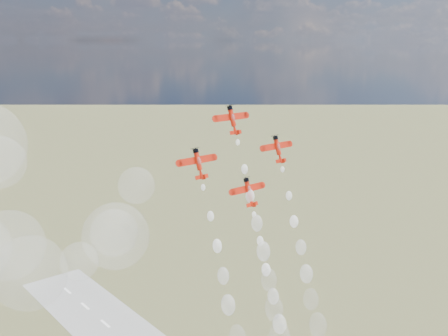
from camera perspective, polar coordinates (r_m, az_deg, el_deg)
plane_lead at (r=148.32m, az=0.92°, el=5.32°), size 11.69×5.16×8.03m
plane_left at (r=138.25m, az=-2.81°, el=0.56°), size 11.69×5.16×8.03m
plane_right at (r=157.42m, az=5.88°, el=2.13°), size 11.69×5.16×8.03m
plane_slot at (r=147.21m, az=2.72°, el=-2.54°), size 11.69×5.16×8.03m
smoke_trail_lead at (r=150.72m, az=5.22°, el=-13.78°), size 5.32×21.97×54.96m
smoke_trail_right at (r=162.81m, az=9.91°, el=-15.43°), size 5.15×21.83×54.57m
drifted_smoke_cloud at (r=143.97m, az=-20.89°, el=-5.32°), size 70.99×40.06×56.48m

